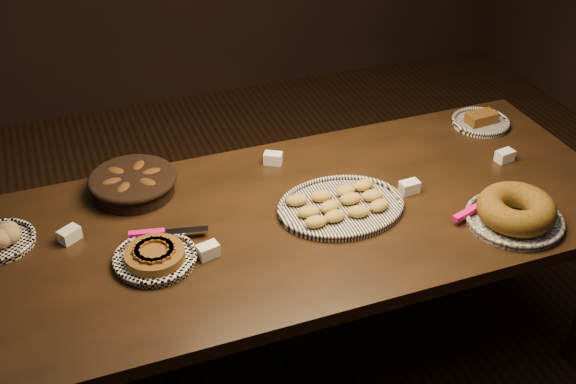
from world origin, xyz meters
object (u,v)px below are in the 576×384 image
object	(u,v)px
apple_tart_plate	(155,256)
madeleine_platter	(341,206)
bundt_cake_plate	(515,212)
buffet_table	(298,231)

from	to	relation	value
apple_tart_plate	madeleine_platter	bearing A→B (deg)	1.81
bundt_cake_plate	buffet_table	bearing A→B (deg)	172.28
buffet_table	apple_tart_plate	xyz separation A→B (m)	(-0.52, -0.07, 0.09)
bundt_cake_plate	madeleine_platter	bearing A→B (deg)	168.57
buffet_table	apple_tart_plate	world-z (taller)	apple_tart_plate
apple_tart_plate	bundt_cake_plate	xyz separation A→B (m)	(1.21, -0.23, 0.02)
buffet_table	bundt_cake_plate	bearing A→B (deg)	-23.99
madeleine_platter	bundt_cake_plate	distance (m)	0.60
apple_tart_plate	bundt_cake_plate	bearing A→B (deg)	-13.16
madeleine_platter	bundt_cake_plate	world-z (taller)	bundt_cake_plate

